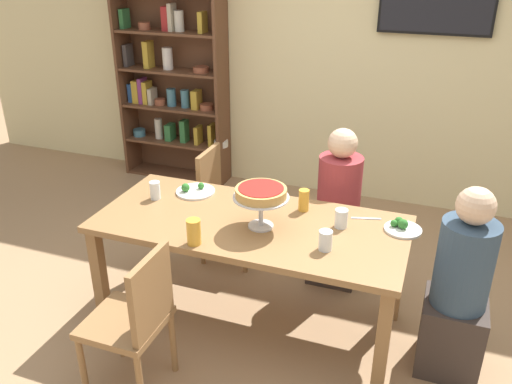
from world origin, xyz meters
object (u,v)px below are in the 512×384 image
Objects in this scene: salad_plate_near_diner at (194,190)px; beer_glass_amber_tall at (304,200)px; diner_far_right at (337,218)px; chair_far_left at (223,199)px; deep_dish_pizza_stand at (261,195)px; bookshelf at (171,69)px; cutlery_fork_near at (261,200)px; water_glass_clear_spare at (341,218)px; water_glass_clear_near at (155,190)px; water_glass_clear_far at (325,240)px; dining_table at (250,234)px; salad_plate_far_diner at (402,227)px; television at (437,0)px; chair_near_left at (135,317)px; diner_head_east at (458,296)px; cutlery_knife_near at (366,218)px; beer_glass_amber_short at (194,232)px.

beer_glass_amber_tall is at bearing 0.16° from salad_plate_near_diner.
chair_far_left is at bearing -90.01° from diner_far_right.
deep_dish_pizza_stand is (0.57, -0.73, 0.46)m from chair_far_left.
cutlery_fork_near is (1.56, -1.73, -0.38)m from bookshelf.
water_glass_clear_spare is (0.44, 0.16, -0.15)m from deep_dish_pizza_stand.
bookshelf is 2.57m from beer_glass_amber_tall.
water_glass_clear_near is 1.04× the size of water_glass_clear_far.
salad_plate_far_diner reaches higher than dining_table.
television reaches higher than chair_near_left.
water_glass_clear_spare is (0.26, -0.13, -0.01)m from beer_glass_amber_tall.
diner_head_east is 6.39× the size of cutlery_fork_near.
diner_head_east is (2.81, -2.00, -0.63)m from bookshelf.
salad_plate_near_diner is (1.10, -1.76, -0.36)m from bookshelf.
beer_glass_amber_tall is at bearing 119.88° from water_glass_clear_far.
diner_head_east is 8.32× the size of beer_glass_amber_tall.
water_glass_clear_far is 1.01× the size of water_glass_clear_spare.
deep_dish_pizza_stand is 0.67m from salad_plate_near_diner.
water_glass_clear_near is at bearing -1.95° from diner_head_east.
bookshelf is 2.54× the size of chair_far_left.
diner_far_right is at bearing 102.64° from water_glass_clear_spare.
television is at bearing 81.80° from water_glass_clear_spare.
cutlery_knife_near is (1.13, -0.42, 0.26)m from chair_far_left.
deep_dish_pizza_stand is 0.46m from water_glass_clear_far.
cutlery_knife_near is at bearing -95.05° from television.
bookshelf reaches higher than beer_glass_amber_tall.
chair_far_left is at bearing 160.16° from salad_plate_far_diner.
bookshelf reaches higher than cutlery_fork_near.
water_glass_clear_spare is at bearing 12.64° from diner_far_right.
television is 7.67× the size of water_glass_clear_near.
deep_dish_pizza_stand is 2.77× the size of water_glass_clear_near.
television reaches higher than diner_head_east.
salad_plate_near_diner is 1.44× the size of cutlery_fork_near.
deep_dish_pizza_stand is 0.68m from cutlery_knife_near.
bookshelf reaches higher than cutlery_knife_near.
diner_far_right is 10.24× the size of water_glass_clear_spare.
beer_glass_amber_tall is at bearing 10.38° from water_glass_clear_near.
cutlery_fork_near is at bearing 163.46° from water_glass_clear_spare.
water_glass_clear_far reaches higher than salad_plate_far_diner.
water_glass_clear_far reaches higher than cutlery_fork_near.
diner_far_right is at bearing -106.32° from television.
salad_plate_far_diner is at bearing -1.85° from salad_plate_near_diner.
diner_far_right reaches higher than beer_glass_amber_short.
cutlery_knife_near is (0.65, 0.27, 0.09)m from dining_table.
cutlery_fork_near is at bearing -16.50° from cutlery_knife_near.
water_glass_clear_far is at bearing 55.37° from cutlery_knife_near.
diner_far_right is 1.07m from diner_head_east.
television is 6.10× the size of beer_glass_amber_short.
water_glass_clear_spare reaches higher than cutlery_fork_near.
salad_plate_near_diner is 1.44× the size of cutlery_knife_near.
beer_glass_amber_short is at bearing -112.32° from television.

